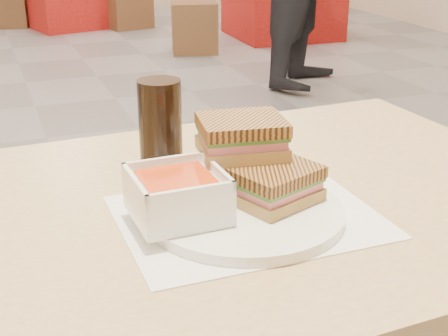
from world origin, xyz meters
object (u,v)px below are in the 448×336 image
object	(u,v)px
main_table	(175,280)
bg_chair_1r	(291,13)
soup_bowl	(178,196)
panini_lower	(275,184)
bg_chair_2l	(9,4)
plate	(245,213)
cola_glass	(160,126)
bg_chair_1l	(194,27)
bg_chair_2r	(126,4)

from	to	relation	value
main_table	bg_chair_1r	xyz separation A→B (m)	(2.55, 4.73, -0.42)
soup_bowl	panini_lower	size ratio (longest dim) A/B	0.88
main_table	bg_chair_2l	size ratio (longest dim) A/B	2.55
panini_lower	plate	bearing A→B (deg)	-173.49
plate	soup_bowl	bearing A→B (deg)	175.01
plate	panini_lower	xyz separation A→B (m)	(0.05, 0.01, 0.03)
cola_glass	plate	bearing A→B (deg)	-75.32
main_table	soup_bowl	size ratio (longest dim) A/B	10.38
panini_lower	bg_chair_1l	distance (m)	4.68
plate	bg_chair_2r	bearing A→B (deg)	78.95
panini_lower	bg_chair_2r	bearing A→B (deg)	79.38
bg_chair_1r	bg_chair_2r	distance (m)	1.68
plate	bg_chair_2l	distance (m)	6.34
soup_bowl	cola_glass	size ratio (longest dim) A/B	0.81
soup_bowl	bg_chair_1r	world-z (taller)	soup_bowl
soup_bowl	panini_lower	world-z (taller)	soup_bowl
soup_bowl	panini_lower	bearing A→B (deg)	-1.13
bg_chair_1r	bg_chair_2l	size ratio (longest dim) A/B	0.88
main_table	plate	distance (m)	0.16
bg_chair_1r	bg_chair_2r	size ratio (longest dim) A/B	0.87
panini_lower	cola_glass	xyz separation A→B (m)	(-0.10, 0.21, 0.03)
plate	bg_chair_1l	bearing A→B (deg)	72.56
plate	bg_chair_1l	size ratio (longest dim) A/B	0.60
cola_glass	panini_lower	bearing A→B (deg)	-63.87
bg_chair_1r	bg_chair_2l	world-z (taller)	bg_chair_2l
main_table	panini_lower	size ratio (longest dim) A/B	9.11
main_table	panini_lower	xyz separation A→B (m)	(0.13, -0.06, 0.16)
bg_chair_2r	cola_glass	bearing A→B (deg)	-102.00
plate	cola_glass	size ratio (longest dim) A/B	1.83
soup_bowl	panini_lower	xyz separation A→B (m)	(0.14, -0.00, -0.00)
bg_chair_1l	bg_chair_1r	world-z (taller)	bg_chair_1r
soup_bowl	bg_chair_1r	bearing A→B (deg)	61.88
panini_lower	bg_chair_2l	xyz separation A→B (m)	(-0.01, 6.31, -0.57)
main_table	bg_chair_1r	distance (m)	5.39
plate	soup_bowl	world-z (taller)	soup_bowl
panini_lower	bg_chair_2r	size ratio (longest dim) A/B	0.28
plate	soup_bowl	xyz separation A→B (m)	(-0.09, 0.01, 0.04)
soup_bowl	bg_chair_1l	world-z (taller)	soup_bowl
main_table	plate	xyz separation A→B (m)	(0.08, -0.06, 0.12)
bg_chair_1l	soup_bowl	bearing A→B (deg)	-108.54
cola_glass	bg_chair_1r	distance (m)	5.26
cola_glass	bg_chair_1l	bearing A→B (deg)	71.06
cola_glass	bg_chair_1l	size ratio (longest dim) A/B	0.33
panini_lower	bg_chair_2l	world-z (taller)	panini_lower
soup_bowl	bg_chair_1l	distance (m)	4.72
cola_glass	bg_chair_2r	distance (m)	5.76
plate	bg_chair_1r	distance (m)	5.41
bg_chair_2l	main_table	bearing A→B (deg)	-91.10
main_table	soup_bowl	distance (m)	0.17
main_table	bg_chair_1l	bearing A→B (deg)	71.35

